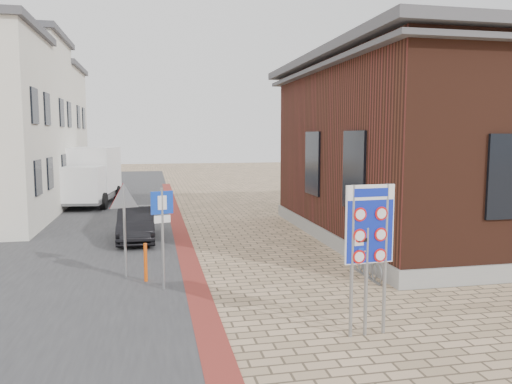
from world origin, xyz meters
name	(u,v)px	position (x,y,z in m)	size (l,w,h in m)	color
ground	(296,312)	(0.00, 0.00, 0.00)	(120.00, 120.00, 0.00)	tan
road_strip	(102,214)	(-5.50, 15.00, 0.01)	(7.00, 60.00, 0.02)	#38383A
curb_strip	(180,230)	(-2.00, 10.00, 0.01)	(0.60, 40.00, 0.02)	maroon
brick_building	(471,145)	(8.99, 7.00, 3.49)	(13.00, 13.00, 6.80)	gray
townhouse_far	(23,131)	(-10.99, 24.00, 4.17)	(7.40, 6.40, 8.30)	silver
bike_rack	(367,268)	(2.65, 2.20, 0.26)	(0.08, 1.80, 0.60)	slate
sedan	(136,224)	(-3.66, 8.41, 0.61)	(1.30, 3.73, 1.23)	black
box_truck	(89,175)	(-6.48, 18.78, 1.64)	(3.16, 6.33, 3.18)	slate
border_sign	(370,227)	(0.98, -1.50, 2.12)	(1.00, 0.13, 2.94)	gray
essen_sign	(366,266)	(0.94, -1.50, 1.37)	(0.57, 0.14, 2.11)	gray
parking_sign	(162,221)	(-2.82, 2.19, 1.76)	(0.55, 0.21, 2.57)	gray
yield_sign	(124,207)	(-3.80, 3.50, 1.94)	(0.87, 0.35, 2.54)	gray
bollard	(146,263)	(-3.26, 2.97, 0.52)	(0.09, 0.09, 1.04)	#E8510C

